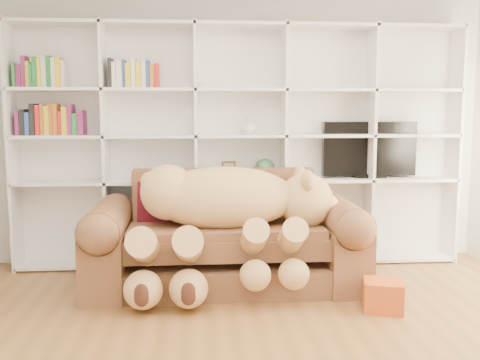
{
  "coord_description": "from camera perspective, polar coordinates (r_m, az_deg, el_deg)",
  "views": [
    {
      "loc": [
        -0.43,
        -3.0,
        1.54
      ],
      "look_at": [
        -0.06,
        1.63,
        0.94
      ],
      "focal_mm": 40.0,
      "sensor_mm": 36.0,
      "label": 1
    }
  ],
  "objects": [
    {
      "name": "shelf_vase",
      "position": [
        5.33,
        0.86,
        5.8
      ],
      "size": [
        0.2,
        0.2,
        0.17
      ],
      "primitive_type": "imported",
      "rotation": [
        0.0,
        0.0,
        -0.28
      ],
      "color": "beige",
      "rests_on": "bookshelf"
    },
    {
      "name": "tv",
      "position": [
        5.65,
        13.61,
        3.11
      ],
      "size": [
        0.97,
        0.18,
        0.57
      ],
      "color": "black",
      "rests_on": "bookshelf"
    },
    {
      "name": "figurine_short",
      "position": [
        5.35,
        -8.31,
        0.66
      ],
      "size": [
        0.09,
        0.09,
        0.12
      ],
      "primitive_type": "cylinder",
      "rotation": [
        0.0,
        0.0,
        0.4
      ],
      "color": "silver",
      "rests_on": "bookshelf"
    },
    {
      "name": "sofa",
      "position": [
        4.79,
        -1.53,
        -6.73
      ],
      "size": [
        2.38,
        1.03,
        1.0
      ],
      "color": "brown",
      "rests_on": "floor"
    },
    {
      "name": "throw_pillow",
      "position": [
        4.89,
        -8.49,
        -2.57
      ],
      "size": [
        0.4,
        0.23,
        0.42
      ],
      "primitive_type": "cube",
      "rotation": [
        -0.24,
        0.0,
        -0.02
      ],
      "color": "#5B0F1C",
      "rests_on": "sofa"
    },
    {
      "name": "snow_globe",
      "position": [
        5.34,
        -6.8,
        0.7
      ],
      "size": [
        0.12,
        0.12,
        0.12
      ],
      "primitive_type": "sphere",
      "color": "white",
      "rests_on": "bookshelf"
    },
    {
      "name": "bookshelf",
      "position": [
        5.37,
        -2.58,
        4.81
      ],
      "size": [
        4.43,
        0.35,
        2.4
      ],
      "color": "white",
      "rests_on": "floor"
    },
    {
      "name": "figurine_tall",
      "position": [
        5.36,
        -10.43,
        0.84
      ],
      "size": [
        0.1,
        0.1,
        0.16
      ],
      "primitive_type": "cylinder",
      "rotation": [
        0.0,
        0.0,
        0.28
      ],
      "color": "silver",
      "rests_on": "bookshelf"
    },
    {
      "name": "gift_box",
      "position": [
        4.4,
        15.0,
        -11.8
      ],
      "size": [
        0.35,
        0.34,
        0.23
      ],
      "primitive_type": "cube",
      "rotation": [
        0.0,
        0.0,
        -0.26
      ],
      "color": "#C54F1A",
      "rests_on": "floor"
    },
    {
      "name": "green_vase",
      "position": [
        5.38,
        2.66,
        1.2
      ],
      "size": [
        0.21,
        0.21,
        0.21
      ],
      "primitive_type": "sphere",
      "color": "#305D3E",
      "rests_on": "bookshelf"
    },
    {
      "name": "wall_back",
      "position": [
        5.52,
        -0.13,
        5.35
      ],
      "size": [
        5.0,
        0.02,
        2.7
      ],
      "primitive_type": "cube",
      "color": "white",
      "rests_on": "floor"
    },
    {
      "name": "picture_frame",
      "position": [
        5.34,
        -1.21,
        1.09
      ],
      "size": [
        0.14,
        0.03,
        0.17
      ],
      "primitive_type": "cube",
      "rotation": [
        0.0,
        0.0,
        0.01
      ],
      "color": "#502F1B",
      "rests_on": "bookshelf"
    },
    {
      "name": "teddy_bear",
      "position": [
        4.52,
        -1.52,
        -3.35
      ],
      "size": [
        1.83,
        0.99,
        1.06
      ],
      "rotation": [
        0.0,
        0.0,
        0.1
      ],
      "color": "tan",
      "rests_on": "sofa"
    }
  ]
}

